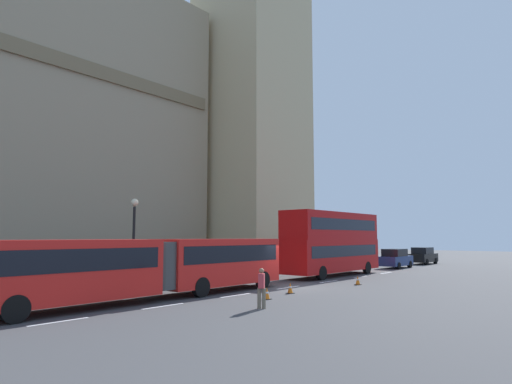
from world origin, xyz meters
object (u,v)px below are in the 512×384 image
at_px(double_decker_bus, 333,241).
at_px(sedan_trailing, 423,256).
at_px(articulated_bus, 155,263).
at_px(traffic_cone_west, 267,293).
at_px(traffic_cone_east, 358,280).
at_px(street_lamp, 134,236).
at_px(pedestrian_near_cones, 262,287).
at_px(sedan_lead, 396,259).
at_px(traffic_cone_middle, 290,288).

relative_size(double_decker_bus, sedan_trailing, 2.47).
xyz_separation_m(articulated_bus, sedan_trailing, (36.20, -0.08, -0.83)).
distance_m(sedan_trailing, traffic_cone_west, 32.87).
distance_m(double_decker_bus, traffic_cone_west, 14.07).
bearing_deg(double_decker_bus, traffic_cone_east, -135.37).
xyz_separation_m(articulated_bus, street_lamp, (1.77, 4.51, 1.31)).
bearing_deg(street_lamp, pedestrian_near_cones, -92.54).
bearing_deg(traffic_cone_west, sedan_lead, 8.92).
xyz_separation_m(articulated_bus, double_decker_bus, (16.82, 0.00, 0.96)).
relative_size(sedan_lead, traffic_cone_east, 7.59).
bearing_deg(double_decker_bus, sedan_lead, -1.35).
xyz_separation_m(sedan_lead, traffic_cone_middle, (-22.03, -3.40, -0.63)).
xyz_separation_m(traffic_cone_east, pedestrian_near_cones, (-11.01, -1.24, 0.63)).
xyz_separation_m(double_decker_bus, traffic_cone_middle, (-10.69, -3.67, -2.43)).
bearing_deg(sedan_lead, double_decker_bus, 178.65).
relative_size(traffic_cone_middle, pedestrian_near_cones, 0.34).
bearing_deg(traffic_cone_west, double_decker_bus, 17.32).
xyz_separation_m(double_decker_bus, sedan_trailing, (19.38, -0.09, -1.80)).
height_order(double_decker_bus, sedan_trailing, double_decker_bus).
distance_m(sedan_trailing, traffic_cone_middle, 30.29).
height_order(sedan_lead, sedan_trailing, same).
relative_size(articulated_bus, traffic_cone_west, 28.65).
xyz_separation_m(double_decker_bus, traffic_cone_east, (-4.49, -4.43, -2.43)).
bearing_deg(pedestrian_near_cones, traffic_cone_west, 34.34).
relative_size(articulated_bus, double_decker_bus, 1.53).
height_order(sedan_lead, traffic_cone_east, sedan_lead).
relative_size(sedan_trailing, traffic_cone_middle, 7.59).
xyz_separation_m(street_lamp, pedestrian_near_cones, (-0.45, -10.18, -2.14)).
bearing_deg(traffic_cone_middle, traffic_cone_east, -7.08).
relative_size(traffic_cone_west, pedestrian_near_cones, 0.34).
height_order(traffic_cone_west, pedestrian_near_cones, pedestrian_near_cones).
distance_m(sedan_lead, street_lamp, 26.91).
height_order(double_decker_bus, sedan_lead, double_decker_bus).
height_order(traffic_cone_west, street_lamp, street_lamp).
relative_size(sedan_lead, sedan_trailing, 1.00).
bearing_deg(traffic_cone_west, street_lamp, 101.86).
xyz_separation_m(traffic_cone_west, pedestrian_near_cones, (-2.26, -1.55, 0.63)).
relative_size(sedan_lead, traffic_cone_west, 7.59).
bearing_deg(traffic_cone_east, sedan_trailing, 10.32).
distance_m(double_decker_bus, pedestrian_near_cones, 16.60).
height_order(sedan_trailing, traffic_cone_east, sedan_trailing).
height_order(sedan_trailing, pedestrian_near_cones, sedan_trailing).
xyz_separation_m(traffic_cone_west, traffic_cone_middle, (2.55, 0.46, 0.00)).
bearing_deg(sedan_trailing, street_lamp, 172.41).
xyz_separation_m(double_decker_bus, pedestrian_near_cones, (-15.50, -5.67, -1.80)).
relative_size(traffic_cone_east, pedestrian_near_cones, 0.34).
relative_size(sedan_trailing, street_lamp, 0.83).
bearing_deg(street_lamp, traffic_cone_middle, -61.91).
xyz_separation_m(articulated_bus, traffic_cone_middle, (6.13, -3.66, -1.46)).
distance_m(articulated_bus, traffic_cone_east, 13.18).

